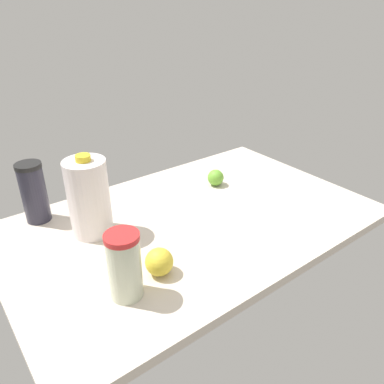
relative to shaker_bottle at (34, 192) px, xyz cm
name	(u,v)px	position (x,y,z in cm)	size (l,w,h in cm)	color
countertop	(192,222)	(40.50, -30.24, -11.59)	(120.00, 76.00, 3.00)	beige
shaker_bottle	(34,192)	(0.00, 0.00, 0.00)	(8.11, 8.11, 20.11)	#2A2938
tumbler_cup	(125,266)	(6.25, -48.74, -1.14)	(8.38, 8.38, 17.84)	beige
milk_jug	(89,198)	(11.22, -17.62, 2.06)	(12.51, 12.51, 25.88)	white
lemon_loose	(159,262)	(16.96, -46.92, -6.31)	(7.57, 7.57, 7.57)	yellow
lime_near_front	(216,178)	(62.90, -15.94, -6.95)	(6.29, 6.29, 6.29)	#6CB235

